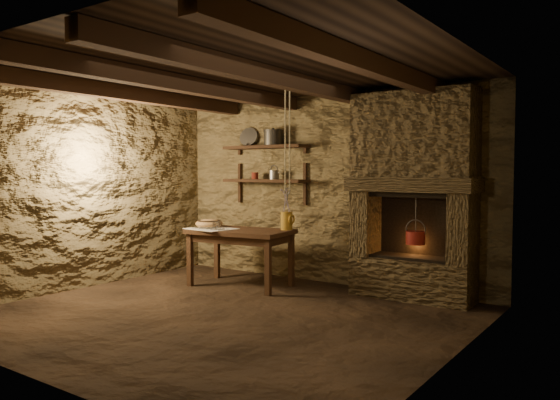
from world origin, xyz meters
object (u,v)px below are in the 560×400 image
Objects in this scene: stoneware_jug at (287,212)px; wooden_bowl at (209,224)px; iron_stockpot at (273,138)px; work_table at (241,256)px; red_pot at (416,237)px.

stoneware_jug is 1.46× the size of wooden_bowl.
iron_stockpot is at bearing 148.13° from stoneware_jug.
work_table is at bearing -1.27° from wooden_bowl.
work_table is 0.65m from wooden_bowl.
work_table is 5.34× the size of iron_stockpot.
stoneware_jug is at bearing 23.72° from work_table.
iron_stockpot is at bearing 176.61° from red_pot.
red_pot is (2.04, 0.55, 0.32)m from work_table.
wooden_bowl reaches higher than work_table.
work_table is 2.14m from red_pot.
wooden_bowl is 1.41m from iron_stockpot.
red_pot is (2.03, -0.12, -1.16)m from iron_stockpot.
work_table is 3.76× the size of wooden_bowl.
work_table is at bearing -165.07° from red_pot.
red_pot is (2.58, 0.53, -0.04)m from wooden_bowl.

